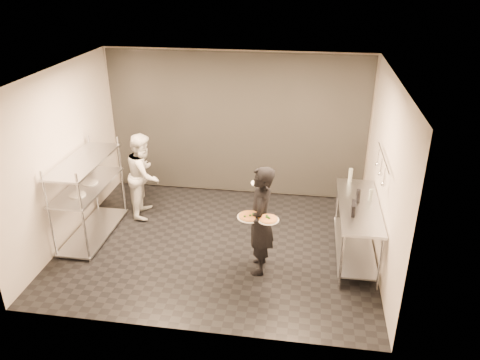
# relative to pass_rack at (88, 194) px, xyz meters

# --- Properties ---
(room_shell) EXTENTS (5.00, 4.00, 2.80)m
(room_shell) POSITION_rel_pass_rack_xyz_m (2.15, 1.18, 0.63)
(room_shell) COLOR black
(room_shell) RESTS_ON ground
(pass_rack) EXTENTS (0.60, 1.60, 1.50)m
(pass_rack) POSITION_rel_pass_rack_xyz_m (0.00, 0.00, 0.00)
(pass_rack) COLOR silver
(pass_rack) RESTS_ON ground
(prep_counter) EXTENTS (0.60, 1.80, 0.92)m
(prep_counter) POSITION_rel_pass_rack_xyz_m (4.33, 0.00, -0.14)
(prep_counter) COLOR silver
(prep_counter) RESTS_ON ground
(utensil_rail) EXTENTS (0.07, 1.20, 0.31)m
(utensil_rail) POSITION_rel_pass_rack_xyz_m (4.58, 0.00, 0.78)
(utensil_rail) COLOR silver
(utensil_rail) RESTS_ON room_shell
(waiter) EXTENTS (0.42, 0.63, 1.67)m
(waiter) POSITION_rel_pass_rack_xyz_m (2.89, -0.57, 0.07)
(waiter) COLOR black
(waiter) RESTS_ON ground
(chef) EXTENTS (0.67, 0.81, 1.54)m
(chef) POSITION_rel_pass_rack_xyz_m (0.65, 0.85, 0.00)
(chef) COLOR white
(chef) RESTS_ON ground
(pizza_plate_near) EXTENTS (0.35, 0.35, 0.05)m
(pizza_plate_near) POSITION_rel_pass_rack_xyz_m (2.77, -0.78, 0.26)
(pizza_plate_near) COLOR silver
(pizza_plate_near) RESTS_ON waiter
(pizza_plate_far) EXTENTS (0.30, 0.30, 0.05)m
(pizza_plate_far) POSITION_rel_pass_rack_xyz_m (3.04, -0.84, 0.26)
(pizza_plate_far) COLOR silver
(pizza_plate_far) RESTS_ON waiter
(salad_plate) EXTENTS (0.27, 0.27, 0.07)m
(salad_plate) POSITION_rel_pass_rack_xyz_m (2.86, -0.30, 0.56)
(salad_plate) COLOR silver
(salad_plate) RESTS_ON waiter
(pos_monitor) EXTENTS (0.06, 0.24, 0.17)m
(pos_monitor) POSITION_rel_pass_rack_xyz_m (4.21, -0.30, 0.24)
(pos_monitor) COLOR black
(pos_monitor) RESTS_ON prep_counter
(bottle_green) EXTENTS (0.07, 0.07, 0.24)m
(bottle_green) POSITION_rel_pass_rack_xyz_m (4.23, 0.78, 0.27)
(bottle_green) COLOR gray
(bottle_green) RESTS_ON prep_counter
(bottle_clear) EXTENTS (0.06, 0.06, 0.19)m
(bottle_clear) POSITION_rel_pass_rack_xyz_m (4.50, 0.15, 0.25)
(bottle_clear) COLOR gray
(bottle_clear) RESTS_ON prep_counter
(bottle_dark) EXTENTS (0.06, 0.06, 0.22)m
(bottle_dark) POSITION_rel_pass_rack_xyz_m (4.30, 0.06, 0.26)
(bottle_dark) COLOR black
(bottle_dark) RESTS_ON prep_counter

